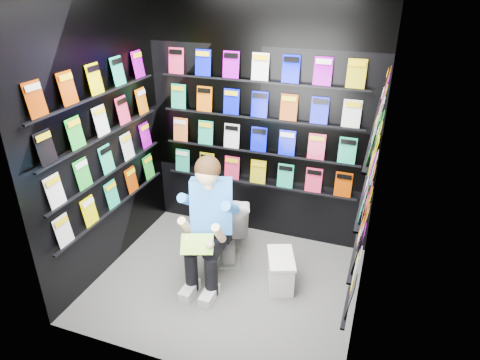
% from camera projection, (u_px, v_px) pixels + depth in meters
% --- Properties ---
extents(floor, '(2.40, 2.40, 0.00)m').
position_uv_depth(floor, '(226.00, 283.00, 4.09)').
color(floor, '#585856').
rests_on(floor, ground).
extents(wall_back, '(2.40, 0.04, 2.60)m').
position_uv_depth(wall_back, '(260.00, 122.00, 4.36)').
color(wall_back, black).
rests_on(wall_back, floor).
extents(wall_front, '(2.40, 0.04, 2.60)m').
position_uv_depth(wall_front, '(164.00, 217.00, 2.67)').
color(wall_front, black).
rests_on(wall_front, floor).
extents(wall_left, '(0.04, 2.00, 2.60)m').
position_uv_depth(wall_left, '(101.00, 140.00, 3.88)').
color(wall_left, black).
rests_on(wall_left, floor).
extents(wall_right, '(0.04, 2.00, 2.60)m').
position_uv_depth(wall_right, '(375.00, 180.00, 3.15)').
color(wall_right, black).
rests_on(wall_right, floor).
extents(comics_back, '(2.10, 0.06, 1.37)m').
position_uv_depth(comics_back, '(259.00, 122.00, 4.33)').
color(comics_back, orange).
rests_on(comics_back, wall_back).
extents(comics_left, '(0.06, 1.70, 1.37)m').
position_uv_depth(comics_left, '(104.00, 140.00, 3.87)').
color(comics_left, orange).
rests_on(comics_left, wall_left).
extents(comics_right, '(0.06, 1.70, 1.37)m').
position_uv_depth(comics_right, '(371.00, 179.00, 3.16)').
color(comics_right, orange).
rests_on(comics_right, wall_right).
extents(toilet, '(0.65, 0.85, 0.73)m').
position_uv_depth(toilet, '(228.00, 223.00, 4.37)').
color(toilet, white).
rests_on(toilet, floor).
extents(longbox, '(0.33, 0.44, 0.29)m').
position_uv_depth(longbox, '(280.00, 272.00, 4.01)').
color(longbox, white).
rests_on(longbox, floor).
extents(longbox_lid, '(0.36, 0.46, 0.03)m').
position_uv_depth(longbox_lid, '(281.00, 258.00, 3.94)').
color(longbox_lid, white).
rests_on(longbox_lid, longbox).
extents(reader, '(0.74, 0.88, 1.38)m').
position_uv_depth(reader, '(212.00, 206.00, 3.87)').
color(reader, blue).
rests_on(reader, toilet).
extents(held_comic, '(0.32, 0.25, 0.12)m').
position_uv_depth(held_comic, '(197.00, 244.00, 3.66)').
color(held_comic, green).
rests_on(held_comic, reader).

